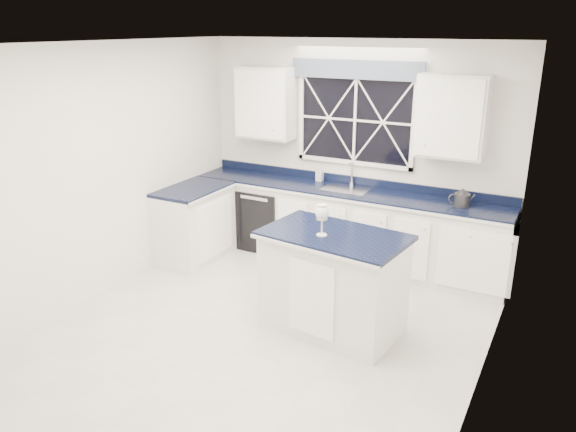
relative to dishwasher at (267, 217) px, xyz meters
The scene contains 13 objects.
ground 2.28m from the dishwasher, 60.57° to the right, with size 4.50×4.50×0.00m, color beige.
back_wall 1.48m from the dishwasher, 15.26° to the left, with size 4.00×0.10×2.70m, color white.
base_cabinets 0.79m from the dishwasher, 12.13° to the right, with size 3.99×1.60×0.90m.
countertop 1.21m from the dishwasher, ahead, with size 3.98×0.64×0.04m, color black.
dishwasher is the anchor object (origin of this frame).
window 1.81m from the dishwasher, 12.95° to the left, with size 1.65×0.09×1.26m.
upper_cabinets 1.86m from the dishwasher, ahead, with size 3.10×0.34×0.90m.
faucet 1.31m from the dishwasher, 10.02° to the left, with size 0.05×0.20×0.30m.
island 2.31m from the dishwasher, 43.99° to the right, with size 1.42×0.96×1.00m.
rug 1.70m from the dishwasher, 31.73° to the right, with size 1.27×0.84×0.02m.
kettle 2.57m from the dishwasher, ahead, with size 0.27×0.23×0.20m.
wine_glass 2.44m from the dishwasher, 47.19° to the right, with size 0.13×0.13×0.30m.
soap_bottle 0.93m from the dishwasher, 18.52° to the left, with size 0.08×0.09×0.19m, color silver.
Camera 1 is at (2.48, -4.18, 2.85)m, focal length 35.00 mm.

